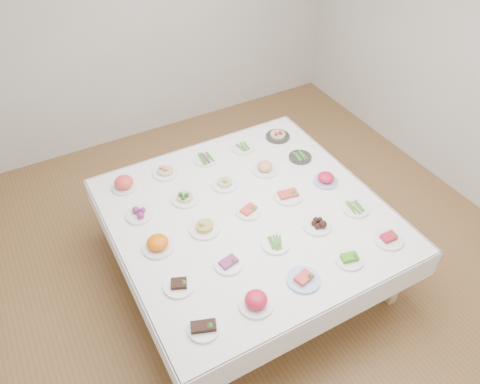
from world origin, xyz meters
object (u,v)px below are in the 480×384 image
display_table (248,218)px  dish_0 (203,326)px  dish_24 (278,133)px  dish_12 (249,209)px

display_table → dish_0: 1.19m
dish_0 → dish_24: dish_24 is taller
dish_0 → dish_24: bearing=45.2°
dish_12 → dish_24: size_ratio=0.89×
dish_24 → dish_12: bearing=-135.0°
display_table → dish_0: size_ratio=10.29×
dish_0 → dish_24: 2.36m
dish_12 → dish_24: (0.82, 0.83, 0.02)m
dish_24 → display_table: bearing=-134.9°
dish_12 → dish_24: 1.17m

